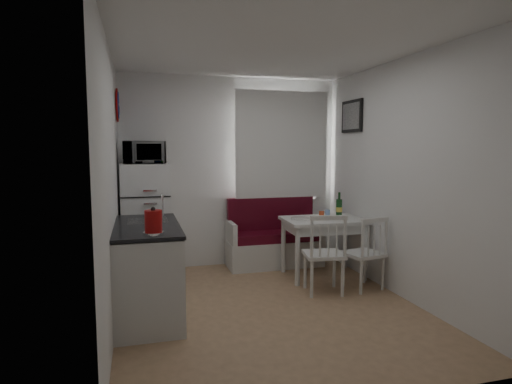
# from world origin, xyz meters

# --- Properties ---
(floor) EXTENTS (3.00, 3.50, 0.02)m
(floor) POSITION_xyz_m (0.00, 0.00, 0.00)
(floor) COLOR #9D7953
(floor) RESTS_ON ground
(ceiling) EXTENTS (3.00, 3.50, 0.02)m
(ceiling) POSITION_xyz_m (0.00, 0.00, 2.60)
(ceiling) COLOR white
(ceiling) RESTS_ON wall_back
(wall_back) EXTENTS (3.00, 0.02, 2.60)m
(wall_back) POSITION_xyz_m (0.00, 1.75, 1.30)
(wall_back) COLOR white
(wall_back) RESTS_ON floor
(wall_front) EXTENTS (3.00, 0.02, 2.60)m
(wall_front) POSITION_xyz_m (0.00, -1.75, 1.30)
(wall_front) COLOR white
(wall_front) RESTS_ON floor
(wall_left) EXTENTS (0.02, 3.50, 2.60)m
(wall_left) POSITION_xyz_m (-1.50, 0.00, 1.30)
(wall_left) COLOR white
(wall_left) RESTS_ON floor
(wall_right) EXTENTS (0.02, 3.50, 2.60)m
(wall_right) POSITION_xyz_m (1.50, 0.00, 1.30)
(wall_right) COLOR white
(wall_right) RESTS_ON floor
(window) EXTENTS (1.22, 0.06, 1.47)m
(window) POSITION_xyz_m (0.70, 1.72, 1.62)
(window) COLOR silver
(window) RESTS_ON wall_back
(curtain) EXTENTS (1.35, 0.02, 1.50)m
(curtain) POSITION_xyz_m (0.70, 1.65, 1.68)
(curtain) COLOR white
(curtain) RESTS_ON wall_back
(kitchen_counter) EXTENTS (0.62, 1.32, 1.16)m
(kitchen_counter) POSITION_xyz_m (-1.20, 0.16, 0.46)
(kitchen_counter) COLOR silver
(kitchen_counter) RESTS_ON floor
(wall_sign) EXTENTS (0.03, 0.40, 0.40)m
(wall_sign) POSITION_xyz_m (-1.47, 1.45, 2.15)
(wall_sign) COLOR #193497
(wall_sign) RESTS_ON wall_left
(picture_frame) EXTENTS (0.04, 0.52, 0.42)m
(picture_frame) POSITION_xyz_m (1.48, 1.10, 2.05)
(picture_frame) COLOR black
(picture_frame) RESTS_ON wall_right
(bench) EXTENTS (1.31, 0.50, 0.94)m
(bench) POSITION_xyz_m (0.54, 1.51, 0.31)
(bench) COLOR silver
(bench) RESTS_ON floor
(dining_table) EXTENTS (1.02, 0.74, 0.75)m
(dining_table) POSITION_xyz_m (0.98, 0.86, 0.66)
(dining_table) COLOR silver
(dining_table) RESTS_ON floor
(chair_left) EXTENTS (0.49, 0.47, 0.49)m
(chair_left) POSITION_xyz_m (0.73, 0.20, 0.56)
(chair_left) COLOR silver
(chair_left) RESTS_ON floor
(chair_right) EXTENTS (0.47, 0.46, 0.46)m
(chair_right) POSITION_xyz_m (1.23, 0.20, 0.53)
(chair_right) COLOR silver
(chair_right) RESTS_ON floor
(fridge) EXTENTS (0.58, 0.58, 1.44)m
(fridge) POSITION_xyz_m (-1.18, 1.40, 0.72)
(fridge) COLOR white
(fridge) RESTS_ON floor
(microwave) EXTENTS (0.50, 0.34, 0.28)m
(microwave) POSITION_xyz_m (-1.18, 1.35, 1.58)
(microwave) COLOR white
(microwave) RESTS_ON fridge
(kettle) EXTENTS (0.17, 0.17, 0.23)m
(kettle) POSITION_xyz_m (-1.15, -0.38, 1.02)
(kettle) COLOR #A50D0D
(kettle) RESTS_ON kitchen_counter
(wine_bottle) EXTENTS (0.08, 0.08, 0.32)m
(wine_bottle) POSITION_xyz_m (1.25, 0.96, 0.90)
(wine_bottle) COLOR #15431A
(wine_bottle) RESTS_ON dining_table
(drinking_glass_orange) EXTENTS (0.06, 0.06, 0.10)m
(drinking_glass_orange) POSITION_xyz_m (0.93, 0.81, 0.80)
(drinking_glass_orange) COLOR #CC4822
(drinking_glass_orange) RESTS_ON dining_table
(drinking_glass_blue) EXTENTS (0.06, 0.06, 0.10)m
(drinking_glass_blue) POSITION_xyz_m (1.06, 0.91, 0.80)
(drinking_glass_blue) COLOR #82A9DE
(drinking_glass_blue) RESTS_ON dining_table
(plate) EXTENTS (0.25, 0.25, 0.02)m
(plate) POSITION_xyz_m (0.68, 0.88, 0.75)
(plate) COLOR white
(plate) RESTS_ON dining_table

